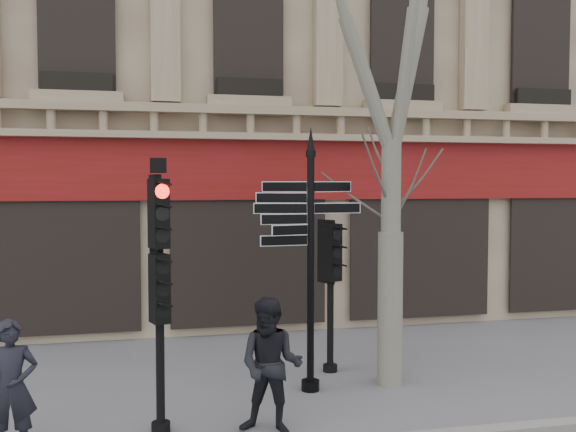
% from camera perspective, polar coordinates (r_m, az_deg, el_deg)
% --- Properties ---
extents(ground, '(80.00, 80.00, 0.00)m').
position_cam_1_polar(ground, '(9.69, 1.34, -17.05)').
color(ground, slate).
rests_on(ground, ground).
extents(building, '(28.00, 15.52, 18.00)m').
position_cam_1_polar(building, '(22.17, -6.80, 17.79)').
color(building, '#997E66').
rests_on(building, ground).
extents(fingerpost, '(1.94, 1.94, 4.20)m').
position_cam_1_polar(fingerpost, '(10.10, 2.03, 0.13)').
color(fingerpost, black).
rests_on(fingerpost, ground).
extents(traffic_signal_main, '(0.47, 0.40, 3.64)m').
position_cam_1_polar(traffic_signal_main, '(8.61, -11.38, -3.89)').
color(traffic_signal_main, black).
rests_on(traffic_signal_main, ground).
extents(traffic_signal_secondary, '(0.53, 0.46, 2.61)m').
position_cam_1_polar(traffic_signal_secondary, '(11.24, 3.80, -4.69)').
color(traffic_signal_secondary, black).
rests_on(traffic_signal_secondary, ground).
extents(pedestrian_a, '(0.65, 0.46, 1.67)m').
position_cam_1_polar(pedestrian_a, '(8.72, -23.36, -13.85)').
color(pedestrian_a, black).
rests_on(pedestrian_a, ground).
extents(pedestrian_b, '(1.08, 0.99, 1.81)m').
position_cam_1_polar(pedestrian_b, '(8.70, -1.52, -13.16)').
color(pedestrian_b, black).
rests_on(pedestrian_b, ground).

